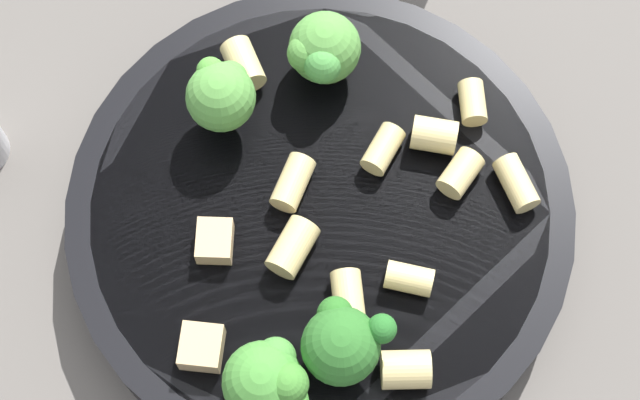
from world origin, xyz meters
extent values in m
plane|color=#5B5651|center=(0.00, 0.00, 0.00)|extent=(2.00, 2.00, 0.00)
cylinder|color=black|center=(0.00, 0.00, 0.02)|extent=(0.25, 0.25, 0.03)
cylinder|color=beige|center=(0.00, 0.00, 0.03)|extent=(0.23, 0.23, 0.01)
torus|color=black|center=(0.00, 0.00, 0.03)|extent=(0.25, 0.25, 0.00)
cylinder|color=#93B766|center=(-0.06, -0.08, 0.04)|extent=(0.01, 0.01, 0.01)
sphere|color=#478E38|center=(-0.06, -0.08, 0.05)|extent=(0.04, 0.04, 0.04)
sphere|color=#488B3A|center=(-0.05, -0.07, 0.06)|extent=(0.02, 0.02, 0.02)
sphere|color=#438732|center=(-0.05, -0.08, 0.06)|extent=(0.02, 0.02, 0.02)
cylinder|color=#93B766|center=(0.03, 0.07, 0.04)|extent=(0.01, 0.01, 0.01)
sphere|color=#569942|center=(0.03, 0.07, 0.06)|extent=(0.04, 0.04, 0.04)
sphere|color=#569A41|center=(0.02, 0.07, 0.06)|extent=(0.02, 0.02, 0.02)
sphere|color=#4D9C45|center=(0.02, 0.06, 0.06)|extent=(0.02, 0.02, 0.02)
cylinder|color=#84AD60|center=(-0.03, 0.06, 0.04)|extent=(0.01, 0.01, 0.02)
sphere|color=#569942|center=(-0.03, 0.06, 0.06)|extent=(0.03, 0.03, 0.03)
sphere|color=#549E40|center=(-0.02, 0.07, 0.06)|extent=(0.02, 0.02, 0.02)
sphere|color=#529C3A|center=(-0.03, 0.07, 0.07)|extent=(0.01, 0.01, 0.01)
cylinder|color=#9EC175|center=(-0.02, -0.07, 0.04)|extent=(0.01, 0.01, 0.02)
sphere|color=#2D6B28|center=(-0.02, -0.07, 0.06)|extent=(0.04, 0.04, 0.04)
sphere|color=#276A28|center=(0.00, -0.08, 0.07)|extent=(0.01, 0.01, 0.01)
sphere|color=#2C6C25|center=(-0.02, -0.06, 0.06)|extent=(0.02, 0.02, 0.02)
cylinder|color=#E0C67F|center=(-0.01, 0.08, 0.04)|extent=(0.02, 0.03, 0.02)
cylinder|color=#E0C67F|center=(0.03, -0.05, 0.04)|extent=(0.03, 0.02, 0.01)
cylinder|color=#E0C67F|center=(0.07, -0.01, 0.04)|extent=(0.03, 0.02, 0.01)
cylinder|color=#E0C67F|center=(-0.01, 0.01, 0.04)|extent=(0.03, 0.03, 0.01)
cylinder|color=#E0C67F|center=(-0.01, -0.05, 0.04)|extent=(0.02, 0.03, 0.01)
cylinder|color=#E0C67F|center=(0.04, 0.02, 0.04)|extent=(0.03, 0.03, 0.01)
cylinder|color=#E0C67F|center=(0.09, -0.03, 0.04)|extent=(0.01, 0.03, 0.01)
cylinder|color=#E0C67F|center=(0.01, -0.09, 0.04)|extent=(0.03, 0.02, 0.02)
cylinder|color=#E0C67F|center=(0.07, 0.01, 0.04)|extent=(0.03, 0.03, 0.02)
cylinder|color=#E0C67F|center=(0.09, 0.02, 0.04)|extent=(0.02, 0.02, 0.01)
cylinder|color=#E0C67F|center=(-0.02, -0.02, 0.04)|extent=(0.03, 0.03, 0.02)
cube|color=tan|center=(-0.05, 0.00, 0.04)|extent=(0.02, 0.03, 0.01)
cube|color=tan|center=(-0.08, -0.05, 0.04)|extent=(0.03, 0.03, 0.01)
camera|label=1|loc=(-0.07, -0.18, 0.53)|focal=60.00mm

